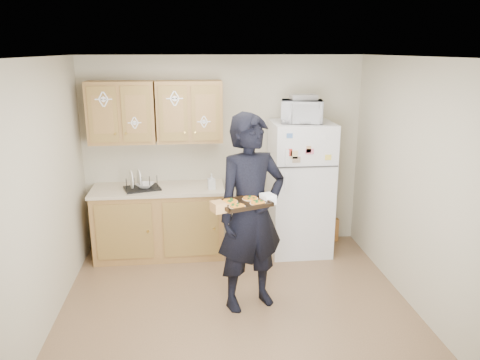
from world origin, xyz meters
name	(u,v)px	position (x,y,z in m)	size (l,w,h in m)	color
floor	(238,311)	(0.00, 0.00, 0.00)	(3.60, 3.60, 0.00)	brown
ceiling	(237,57)	(0.00, 0.00, 2.50)	(3.60, 3.60, 0.00)	beige
wall_back	(224,153)	(0.00, 1.80, 1.25)	(3.60, 0.04, 2.50)	#B9B196
wall_front	(269,287)	(0.00, -1.80, 1.25)	(3.60, 0.04, 2.50)	#B9B196
wall_left	(40,200)	(-1.80, 0.00, 1.25)	(0.04, 3.60, 2.50)	#B9B196
wall_right	(420,188)	(1.80, 0.00, 1.25)	(0.04, 3.60, 2.50)	#B9B196
refrigerator	(300,188)	(0.95, 1.43, 0.85)	(0.75, 0.70, 1.70)	silver
base_cabinet	(160,223)	(-0.85, 1.48, 0.43)	(1.60, 0.60, 0.86)	olive
countertop	(158,189)	(-0.85, 1.48, 0.88)	(1.64, 0.64, 0.04)	beige
upper_cab_left	(122,113)	(-1.25, 1.61, 1.83)	(0.80, 0.33, 0.75)	olive
upper_cab_right	(189,112)	(-0.43, 1.61, 1.83)	(0.80, 0.33, 0.75)	olive
cereal_box	(331,230)	(1.47, 1.67, 0.16)	(0.20, 0.07, 0.32)	#DD9D4E
person	(251,214)	(0.15, 0.14, 1.00)	(0.73, 0.48, 2.00)	black
baking_tray	(244,204)	(0.04, -0.14, 1.20)	(0.45, 0.33, 0.04)	black
pizza_front_left	(237,206)	(-0.03, -0.25, 1.22)	(0.15, 0.15, 0.02)	orange
pizza_front_right	(258,203)	(0.17, -0.17, 1.22)	(0.15, 0.15, 0.02)	orange
pizza_back_left	(230,201)	(-0.08, -0.11, 1.22)	(0.15, 0.15, 0.02)	orange
pizza_back_right	(250,198)	(0.12, -0.03, 1.22)	(0.15, 0.15, 0.02)	orange
microwave	(302,112)	(0.92, 1.38, 1.84)	(0.49, 0.33, 0.27)	silver
foil_pan	(304,97)	(0.95, 1.41, 2.01)	(0.31, 0.22, 0.07)	silver
dish_rack	(142,183)	(-1.04, 1.44, 0.98)	(0.42, 0.31, 0.17)	black
bowl	(145,185)	(-1.00, 1.44, 0.95)	(0.21, 0.21, 0.05)	silver
soap_bottle	(211,182)	(-0.19, 1.35, 1.00)	(0.09, 0.09, 0.20)	silver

